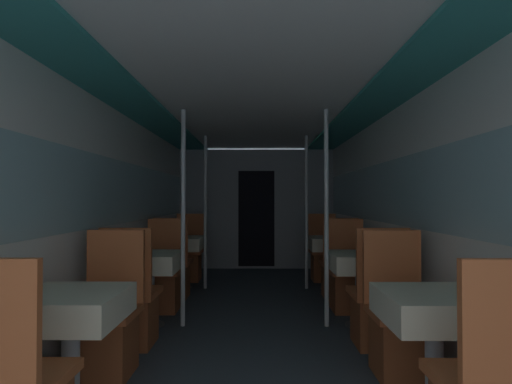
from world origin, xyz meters
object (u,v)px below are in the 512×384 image
Objects in this scene: chair_right_far_2 at (324,260)px; chair_left_near_2 at (173,274)px; chair_right_near_2 at (338,274)px; dining_table_left_1 at (149,265)px; support_pole_right_1 at (326,217)px; chair_left_near_1 at (132,310)px; dining_table_right_2 at (330,246)px; dining_table_right_0 at (434,313)px; chair_left_far_2 at (188,260)px; chair_right_near_1 at (377,310)px; support_pole_left_1 at (183,217)px; support_pole_left_2 at (205,212)px; support_pole_right_2 at (306,212)px; chair_right_far_0 at (400,332)px; chair_right_far_1 at (348,283)px; chair_left_far_1 at (163,283)px; dining_table_left_0 at (71,313)px; dining_table_right_1 at (360,265)px; dining_table_left_2 at (182,246)px; chair_left_far_0 at (107,331)px.

chair_left_near_2 is at bearing 27.86° from chair_right_far_2.
dining_table_left_1 is at bearing -152.21° from chair_right_near_2.
support_pole_right_1 reaches higher than chair_right_far_2.
chair_left_near_1 is 1.42× the size of dining_table_right_2.
dining_table_left_1 is 1.00× the size of dining_table_right_0.
chair_right_near_1 is (2.06, -2.71, 0.00)m from chair_left_far_2.
chair_right_far_2 is (0.33, 2.17, -0.75)m from support_pole_right_1.
support_pole_left_1 is 2.87m from chair_right_far_2.
support_pole_left_2 is 1.79m from dining_table_right_2.
support_pole_right_2 reaches higher than dining_table_right_2.
chair_left_far_2 is 2.15m from dining_table_right_2.
chair_left_near_1 is 1.00× the size of chair_left_far_2.
chair_left_far_2 is 0.47× the size of support_pole_left_2.
chair_right_far_0 and chair_right_far_1 have the same top height.
dining_table_left_0 is at bearing 90.00° from chair_left_far_1.
support_pole_left_2 is 1.00× the size of support_pole_right_2.
chair_right_far_1 is 0.47× the size of support_pole_right_1.
support_pole_left_2 reaches higher than dining_table_right_1.
support_pole_right_1 reaches higher than chair_right_far_0.
chair_left_near_1 is 1.42× the size of dining_table_right_1.
chair_left_far_1 is 1.36m from support_pole_left_2.
support_pole_right_2 reaches higher than dining_table_right_0.
support_pole_right_2 is at bearing 0.00° from dining_table_left_2.
chair_right_far_0 is at bearing 90.00° from chair_right_far_2.
support_pole_right_2 is at bearing -83.10° from chair_right_far_0.
dining_table_left_2 is (0.00, 2.71, 0.29)m from chair_left_far_0.
support_pole_right_1 is (-0.33, 0.54, 0.75)m from chair_right_near_1.
dining_table_left_2 is at bearing 165.19° from chair_right_near_2.
support_pole_left_1 reaches higher than chair_left_far_0.
support_pole_right_2 is (1.40, 1.63, 0.00)m from support_pole_left_1.
support_pole_left_2 reaches higher than dining_table_right_2.
dining_table_right_2 is at bearing -127.18° from chair_left_far_0.
chair_left_far_1 is 1.00× the size of chair_right_near_2.
dining_table_left_2 is 1.00× the size of dining_table_right_0.
dining_table_left_2 is 0.33× the size of support_pole_left_2.
dining_table_left_1 is 0.70× the size of chair_left_near_1.
chair_left_far_0 is 0.54m from chair_left_near_1.
chair_right_far_2 is (1.73, 0.54, -0.75)m from support_pole_left_2.
chair_left_near_1 is at bearing -90.00° from chair_left_far_0.
chair_left_far_1 is 1.42× the size of dining_table_left_2.
dining_table_left_0 is at bearing -127.18° from chair_right_near_2.
chair_left_far_0 is 2.17m from chair_left_near_2.
support_pole_left_1 is 2.11× the size of chair_left_far_2.
dining_table_right_2 is (2.06, -0.54, 0.29)m from chair_left_far_2.
dining_table_right_2 is at bearing 90.00° from dining_table_right_0.
dining_table_right_0 is (2.06, -1.08, 0.29)m from chair_left_near_1.
dining_table_left_0 is 0.70× the size of chair_right_far_1.
chair_left_far_2 is 0.99m from support_pole_left_2.
support_pole_right_2 reaches higher than chair_left_far_2.
dining_table_left_0 is 1.00× the size of dining_table_left_1.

